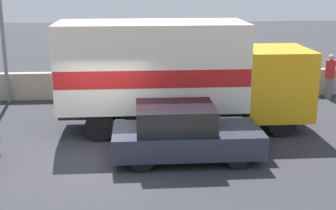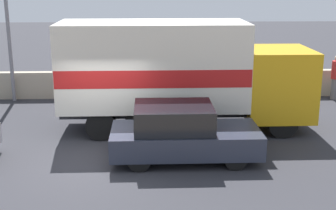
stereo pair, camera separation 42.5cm
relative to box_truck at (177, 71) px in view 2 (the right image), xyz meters
The scene contains 5 objects.
ground_plane 3.92m from the box_truck, 128.64° to the right, with size 80.00×80.00×0.00m, color #2D2D33.
stone_wall_backdrop 4.87m from the box_truck, 117.31° to the left, with size 60.00×0.35×1.07m.
box_truck is the anchor object (origin of this frame).
car_hatchback 2.84m from the box_truck, 90.38° to the right, with size 3.92×1.80×1.49m.
pedestrian 7.45m from the box_truck, 28.24° to the left, with size 0.38×0.38×1.77m.
Camera 2 is at (1.29, -11.61, 4.71)m, focal length 50.00 mm.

